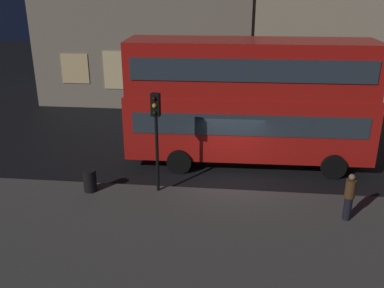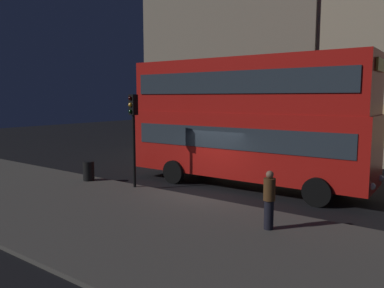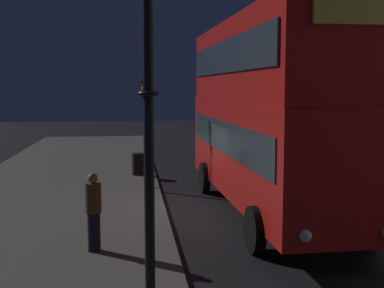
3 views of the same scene
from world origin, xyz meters
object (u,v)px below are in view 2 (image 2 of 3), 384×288
object	(u,v)px
double_decker_bus	(245,117)
pedestrian	(269,199)
traffic_light_near_kerb	(133,121)
litter_bin	(89,171)

from	to	relation	value
double_decker_bus	pedestrian	xyz separation A→B (m)	(3.41, -4.75, -2.08)
traffic_light_near_kerb	litter_bin	size ratio (longest dim) A/B	4.46
traffic_light_near_kerb	pedestrian	world-z (taller)	traffic_light_near_kerb
traffic_light_near_kerb	litter_bin	distance (m)	3.55
traffic_light_near_kerb	litter_bin	xyz separation A→B (m)	(-2.62, -0.31, -2.38)
traffic_light_near_kerb	pedestrian	xyz separation A→B (m)	(6.85, -1.41, -1.93)
double_decker_bus	pedestrian	size ratio (longest dim) A/B	6.28
traffic_light_near_kerb	litter_bin	world-z (taller)	traffic_light_near_kerb
traffic_light_near_kerb	litter_bin	bearing A→B (deg)	-166.37
double_decker_bus	pedestrian	world-z (taller)	double_decker_bus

